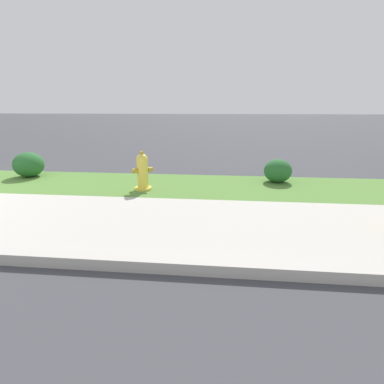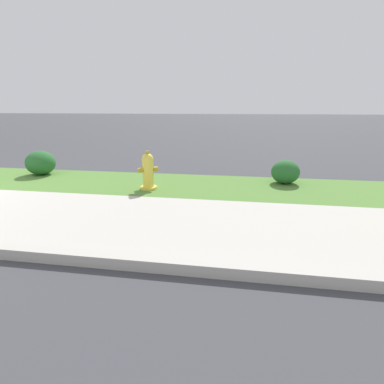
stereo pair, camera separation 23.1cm
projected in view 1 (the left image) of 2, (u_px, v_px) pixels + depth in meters
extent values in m
cylinder|color=yellow|center=(143.00, 188.00, 5.65)|extent=(0.31, 0.31, 0.05)
cylinder|color=yellow|center=(143.00, 173.00, 5.57)|extent=(0.20, 0.20, 0.53)
sphere|color=yellow|center=(142.00, 160.00, 5.50)|extent=(0.21, 0.21, 0.21)
cube|color=#B29323|center=(142.00, 153.00, 5.46)|extent=(0.08, 0.08, 0.06)
cylinder|color=#B29323|center=(135.00, 171.00, 5.49)|extent=(0.13, 0.13, 0.09)
cylinder|color=#B29323|center=(150.00, 169.00, 5.62)|extent=(0.13, 0.13, 0.09)
cylinder|color=#B29323|center=(140.00, 169.00, 5.68)|extent=(0.16, 0.15, 0.12)
ellipsoid|color=#28662D|center=(278.00, 171.00, 6.16)|extent=(0.56, 0.56, 0.48)
ellipsoid|color=#28662D|center=(29.00, 165.00, 6.63)|extent=(0.64, 0.64, 0.55)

